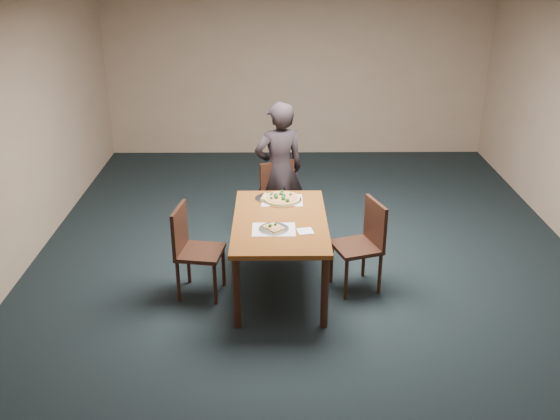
{
  "coord_description": "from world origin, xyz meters",
  "views": [
    {
      "loc": [
        -0.35,
        -5.8,
        3.22
      ],
      "look_at": [
        -0.31,
        -0.35,
        0.85
      ],
      "focal_mm": 40.0,
      "sensor_mm": 36.0,
      "label": 1
    }
  ],
  "objects_px": {
    "chair_right": "(364,240)",
    "pizza_pan": "(282,198)",
    "chair_left": "(192,246)",
    "chair_far": "(281,197)",
    "dining_table": "(280,228)",
    "slice_plate_far": "(269,197)",
    "slice_plate_near": "(274,228)",
    "diner": "(279,170)"
  },
  "relations": [
    {
      "from": "chair_left",
      "to": "pizza_pan",
      "type": "distance_m",
      "value": 1.07
    },
    {
      "from": "chair_far",
      "to": "pizza_pan",
      "type": "distance_m",
      "value": 0.71
    },
    {
      "from": "chair_left",
      "to": "chair_far",
      "type": "bearing_deg",
      "value": -26.87
    },
    {
      "from": "diner",
      "to": "slice_plate_far",
      "type": "relative_size",
      "value": 5.69
    },
    {
      "from": "chair_far",
      "to": "slice_plate_near",
      "type": "xyz_separation_m",
      "value": [
        -0.08,
        -1.36,
        0.25
      ]
    },
    {
      "from": "chair_right",
      "to": "diner",
      "type": "height_order",
      "value": "diner"
    },
    {
      "from": "dining_table",
      "to": "slice_plate_near",
      "type": "height_order",
      "value": "slice_plate_near"
    },
    {
      "from": "dining_table",
      "to": "chair_left",
      "type": "bearing_deg",
      "value": -174.04
    },
    {
      "from": "dining_table",
      "to": "slice_plate_far",
      "type": "bearing_deg",
      "value": 101.9
    },
    {
      "from": "pizza_pan",
      "to": "slice_plate_far",
      "type": "xyz_separation_m",
      "value": [
        -0.14,
        0.06,
        -0.01
      ]
    },
    {
      "from": "dining_table",
      "to": "slice_plate_near",
      "type": "xyz_separation_m",
      "value": [
        -0.06,
        -0.22,
        0.11
      ]
    },
    {
      "from": "pizza_pan",
      "to": "slice_plate_far",
      "type": "distance_m",
      "value": 0.15
    },
    {
      "from": "chair_left",
      "to": "chair_right",
      "type": "bearing_deg",
      "value": -77.62
    },
    {
      "from": "dining_table",
      "to": "chair_right",
      "type": "bearing_deg",
      "value": 1.57
    },
    {
      "from": "chair_right",
      "to": "pizza_pan",
      "type": "height_order",
      "value": "chair_right"
    },
    {
      "from": "slice_plate_far",
      "to": "slice_plate_near",
      "type": "bearing_deg",
      "value": -86.07
    },
    {
      "from": "chair_right",
      "to": "slice_plate_far",
      "type": "xyz_separation_m",
      "value": [
        -0.94,
        0.51,
        0.25
      ]
    },
    {
      "from": "pizza_pan",
      "to": "chair_right",
      "type": "bearing_deg",
      "value": -29.54
    },
    {
      "from": "chair_right",
      "to": "pizza_pan",
      "type": "distance_m",
      "value": 0.95
    },
    {
      "from": "chair_far",
      "to": "chair_left",
      "type": "bearing_deg",
      "value": -149.64
    },
    {
      "from": "slice_plate_near",
      "to": "pizza_pan",
      "type": "bearing_deg",
      "value": 83.15
    },
    {
      "from": "chair_left",
      "to": "diner",
      "type": "xyz_separation_m",
      "value": [
        0.85,
        1.36,
        0.28
      ]
    },
    {
      "from": "slice_plate_far",
      "to": "chair_right",
      "type": "bearing_deg",
      "value": -28.53
    },
    {
      "from": "dining_table",
      "to": "pizza_pan",
      "type": "height_order",
      "value": "pizza_pan"
    },
    {
      "from": "pizza_pan",
      "to": "slice_plate_far",
      "type": "bearing_deg",
      "value": 157.82
    },
    {
      "from": "pizza_pan",
      "to": "slice_plate_near",
      "type": "height_order",
      "value": "pizza_pan"
    },
    {
      "from": "chair_far",
      "to": "chair_right",
      "type": "relative_size",
      "value": 1.0
    },
    {
      "from": "chair_far",
      "to": "diner",
      "type": "distance_m",
      "value": 0.31
    },
    {
      "from": "chair_right",
      "to": "slice_plate_near",
      "type": "bearing_deg",
      "value": -92.67
    },
    {
      "from": "slice_plate_far",
      "to": "diner",
      "type": "bearing_deg",
      "value": 81.28
    },
    {
      "from": "chair_left",
      "to": "slice_plate_far",
      "type": "xyz_separation_m",
      "value": [
        0.74,
        0.62,
        0.25
      ]
    },
    {
      "from": "chair_right",
      "to": "pizza_pan",
      "type": "bearing_deg",
      "value": -137.78
    },
    {
      "from": "dining_table",
      "to": "chair_far",
      "type": "height_order",
      "value": "chair_far"
    },
    {
      "from": "dining_table",
      "to": "chair_far",
      "type": "relative_size",
      "value": 1.65
    },
    {
      "from": "dining_table",
      "to": "slice_plate_near",
      "type": "bearing_deg",
      "value": -105.02
    },
    {
      "from": "dining_table",
      "to": "chair_left",
      "type": "relative_size",
      "value": 1.65
    },
    {
      "from": "dining_table",
      "to": "pizza_pan",
      "type": "relative_size",
      "value": 3.71
    },
    {
      "from": "dining_table",
      "to": "chair_right",
      "type": "height_order",
      "value": "chair_right"
    },
    {
      "from": "chair_left",
      "to": "pizza_pan",
      "type": "height_order",
      "value": "chair_left"
    },
    {
      "from": "chair_right",
      "to": "pizza_pan",
      "type": "relative_size",
      "value": 2.25
    },
    {
      "from": "chair_far",
      "to": "chair_left",
      "type": "xyz_separation_m",
      "value": [
        -0.87,
        -1.22,
        0.0
      ]
    },
    {
      "from": "slice_plate_near",
      "to": "slice_plate_far",
      "type": "height_order",
      "value": "slice_plate_near"
    }
  ]
}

